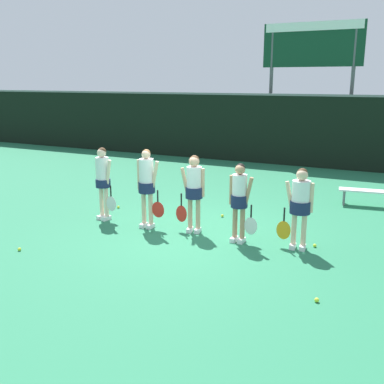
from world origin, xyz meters
TOP-DOWN VIEW (x-y plane):
  - ground_plane at (0.00, 0.00)m, footprint 140.00×140.00m
  - fence_windscreen at (0.00, 8.83)m, footprint 60.00×0.08m
  - scoreboard at (0.36, 9.68)m, footprint 3.78×0.15m
  - bench_courtside at (3.29, 3.98)m, footprint 1.66×0.58m
  - player_0 at (-2.32, -0.02)m, footprint 0.61×0.35m
  - player_1 at (-1.08, -0.08)m, footprint 0.67×0.37m
  - player_2 at (-0.01, 0.09)m, footprint 0.63×0.37m
  - player_3 at (1.09, -0.06)m, footprint 0.62×0.34m
  - player_4 at (2.27, 0.08)m, footprint 0.68×0.40m
  - tennis_ball_0 at (-2.58, -2.43)m, footprint 0.07×0.07m
  - tennis_ball_1 at (3.05, -2.01)m, footprint 0.07×0.07m
  - tennis_ball_2 at (-2.58, 0.90)m, footprint 0.07×0.07m
  - tennis_ball_3 at (0.14, 1.37)m, footprint 0.07×0.07m
  - tennis_ball_4 at (2.57, 0.30)m, footprint 0.07×0.07m

SIDE VIEW (x-z plane):
  - ground_plane at x=0.00m, z-range 0.00..0.00m
  - tennis_ball_0 at x=-2.58m, z-range 0.00..0.07m
  - tennis_ball_2 at x=-2.58m, z-range 0.00..0.07m
  - tennis_ball_4 at x=2.57m, z-range 0.00..0.07m
  - tennis_ball_3 at x=0.14m, z-range 0.00..0.07m
  - tennis_ball_1 at x=3.05m, z-range 0.00..0.07m
  - bench_courtside at x=3.29m, z-range 0.15..0.58m
  - player_3 at x=1.09m, z-range 0.14..1.77m
  - player_4 at x=2.27m, z-range 0.15..1.77m
  - player_2 at x=-0.01m, z-range 0.16..1.86m
  - player_0 at x=-2.32m, z-range 0.16..1.88m
  - player_1 at x=-1.08m, z-range 0.16..1.94m
  - fence_windscreen at x=0.00m, z-range 0.01..2.75m
  - scoreboard at x=0.36m, z-range 1.48..6.84m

